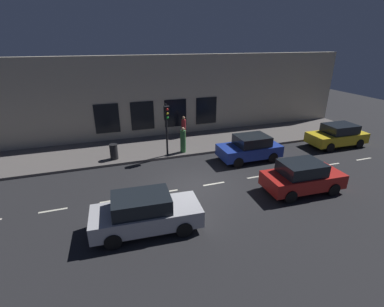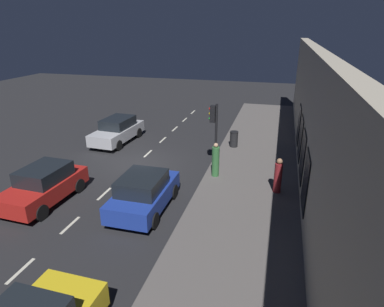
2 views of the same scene
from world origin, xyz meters
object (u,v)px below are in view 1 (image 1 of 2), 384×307
object	(u,v)px
pedestrian_1	(183,141)
parked_car_1	(250,148)
pedestrian_0	(184,127)
parked_car_0	(302,177)
traffic_light	(167,120)
parked_car_3	(145,213)
trash_bin	(114,152)
parked_car_2	(337,135)

from	to	relation	value
pedestrian_1	parked_car_1	bearing A→B (deg)	94.56
pedestrian_0	parked_car_0	bearing A→B (deg)	-37.36
traffic_light	pedestrian_0	world-z (taller)	traffic_light
parked_car_3	trash_bin	distance (m)	7.49
pedestrian_0	traffic_light	bearing A→B (deg)	-87.88
parked_car_2	parked_car_0	bearing A→B (deg)	125.53
parked_car_3	pedestrian_0	size ratio (longest dim) A/B	2.72
trash_bin	parked_car_1	bearing A→B (deg)	-107.00
parked_car_3	pedestrian_0	bearing A→B (deg)	158.57
traffic_light	parked_car_1	world-z (taller)	traffic_light
traffic_light	parked_car_2	bearing A→B (deg)	-97.83
parked_car_2	pedestrian_1	distance (m)	11.05
parked_car_0	trash_bin	distance (m)	11.00
trash_bin	parked_car_3	bearing A→B (deg)	-174.79
pedestrian_0	pedestrian_1	xyz separation A→B (m)	(-3.00, 0.96, 0.04)
traffic_light	pedestrian_1	bearing A→B (deg)	-72.68
traffic_light	pedestrian_0	distance (m)	4.27
traffic_light	pedestrian_0	size ratio (longest dim) A/B	2.09
parked_car_3	parked_car_0	bearing A→B (deg)	97.75
parked_car_1	pedestrian_1	bearing A→B (deg)	58.94
pedestrian_1	trash_bin	bearing A→B (deg)	-57.96
traffic_light	parked_car_3	distance (m)	7.53
parked_car_0	pedestrian_1	xyz separation A→B (m)	(6.59, 4.18, 0.15)
pedestrian_0	trash_bin	bearing A→B (deg)	-119.04
parked_car_0	pedestrian_0	distance (m)	10.11
traffic_light	pedestrian_1	size ratio (longest dim) A/B	1.96
parked_car_0	parked_car_1	distance (m)	4.39
parked_car_0	pedestrian_1	distance (m)	7.80
parked_car_0	parked_car_1	world-z (taller)	same
parked_car_1	parked_car_2	xyz separation A→B (m)	(0.22, -7.16, 0.00)
parked_car_0	trash_bin	bearing A→B (deg)	-126.09
parked_car_1	trash_bin	distance (m)	8.51
parked_car_1	parked_car_2	world-z (taller)	same
parked_car_3	pedestrian_0	world-z (taller)	pedestrian_0
parked_car_1	parked_car_2	size ratio (longest dim) A/B	0.93
parked_car_0	pedestrian_1	size ratio (longest dim) A/B	2.32
parked_car_3	parked_car_2	bearing A→B (deg)	112.92
trash_bin	parked_car_2	bearing A→B (deg)	-98.44
trash_bin	pedestrian_1	bearing A→B (deg)	-93.44
pedestrian_1	trash_bin	xyz separation A→B (m)	(0.27, 4.43, -0.30)
traffic_light	parked_car_0	distance (m)	8.37
parked_car_1	parked_car_3	size ratio (longest dim) A/B	0.88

